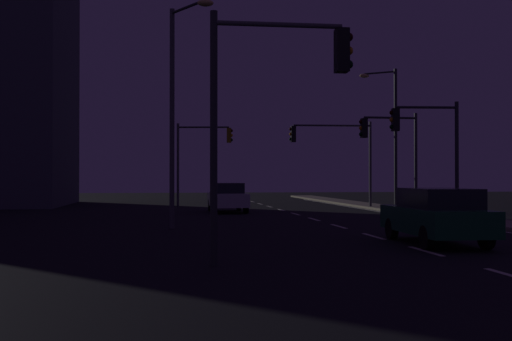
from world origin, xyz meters
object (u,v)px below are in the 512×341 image
traffic_light_near_right (274,89)px  street_lamp_far_end (390,125)px  car_oncoming (227,197)px  street_lamp_mid_block (178,96)px  car (436,215)px  traffic_light_overhead_east (391,143)px  traffic_light_mid_right (334,145)px  traffic_light_far_right (427,137)px  traffic_light_near_left (202,148)px

traffic_light_near_right → street_lamp_far_end: street_lamp_far_end is taller
car_oncoming → street_lamp_mid_block: 11.82m
car → car_oncoming: same height
street_lamp_mid_block → traffic_light_overhead_east: bearing=31.9°
traffic_light_overhead_east → traffic_light_mid_right: 6.76m
car → traffic_light_near_right: 6.86m
street_lamp_mid_block → traffic_light_mid_right: bearing=54.4°
traffic_light_far_right → traffic_light_overhead_east: traffic_light_overhead_east is taller
traffic_light_near_left → street_lamp_far_end: street_lamp_far_end is taller
street_lamp_far_end → traffic_light_near_left: bearing=146.4°
traffic_light_overhead_east → traffic_light_mid_right: bearing=98.9°
traffic_light_near_left → traffic_light_overhead_east: size_ratio=1.09×
car → street_lamp_mid_block: (-7.11, 6.05, 4.02)m
street_lamp_far_end → traffic_light_overhead_east: bearing=-109.9°
traffic_light_overhead_east → traffic_light_near_right: (-8.61, -15.94, 0.21)m
traffic_light_mid_right → street_lamp_mid_block: size_ratio=0.63×
traffic_light_near_left → traffic_light_mid_right: size_ratio=1.06×
car → street_lamp_mid_block: 10.16m
traffic_light_overhead_east → traffic_light_near_left: bearing=128.6°
car_oncoming → street_lamp_far_end: 9.98m
traffic_light_near_left → street_lamp_far_end: 12.25m
street_lamp_mid_block → street_lamp_far_end: (12.00, 10.66, -0.03)m
car_oncoming → street_lamp_mid_block: (-2.85, -10.74, 4.02)m
traffic_light_near_right → traffic_light_far_right: bearing=53.3°
car_oncoming → traffic_light_near_left: 7.37m
traffic_light_overhead_east → street_lamp_far_end: street_lamp_far_end is taller
car_oncoming → street_lamp_far_end: bearing=-0.5°
traffic_light_far_right → traffic_light_near_left: bearing=118.9°
street_lamp_far_end → car: bearing=-106.3°
traffic_light_near_left → street_lamp_far_end: size_ratio=0.69×
traffic_light_overhead_east → traffic_light_mid_right: (-1.05, 6.67, 0.21)m
traffic_light_near_right → street_lamp_mid_block: size_ratio=0.67×
car_oncoming → street_lamp_mid_block: size_ratio=0.55×
traffic_light_mid_right → car: bearing=-97.0°
car_oncoming → car: bearing=-75.8°
car → car_oncoming: size_ratio=1.01×
traffic_light_near_left → car_oncoming: bearing=-81.4°
traffic_light_near_right → car_oncoming: bearing=87.3°
traffic_light_overhead_east → car: bearing=-105.1°
car → traffic_light_near_right: traffic_light_near_right is taller
traffic_light_far_right → traffic_light_near_left: 17.65m
street_lamp_mid_block → traffic_light_near_right: bearing=-78.6°
car_oncoming → traffic_light_far_right: bearing=-49.4°
car_oncoming → traffic_light_overhead_east: bearing=-28.8°
traffic_light_far_right → street_lamp_far_end: 8.93m
car → traffic_light_mid_right: bearing=83.0°
car_oncoming → traffic_light_overhead_east: (7.65, -4.20, 2.74)m
car → traffic_light_far_right: 9.09m
car → traffic_light_far_right: bearing=67.9°
car_oncoming → traffic_light_mid_right: size_ratio=0.87×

